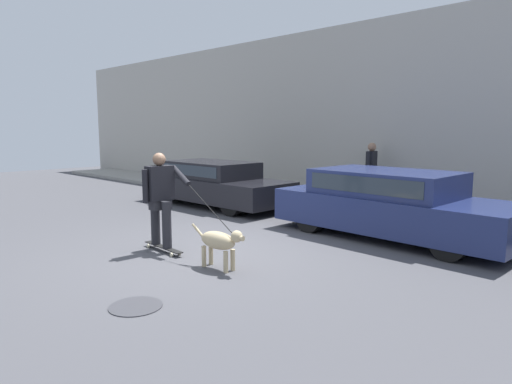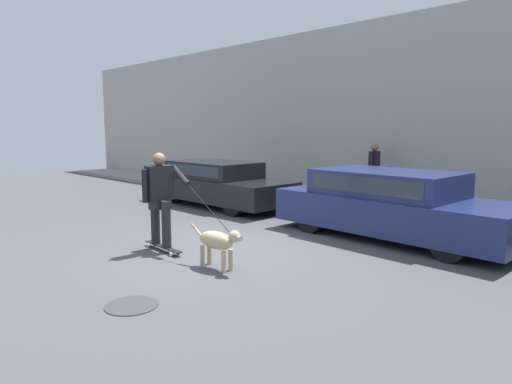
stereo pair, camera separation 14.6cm
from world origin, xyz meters
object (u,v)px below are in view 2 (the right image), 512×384
at_px(dog, 218,242).
at_px(skateboarder, 160,196).
at_px(parked_car_1, 392,205).
at_px(parked_car_0, 217,184).
at_px(pedestrian_with_bag, 374,170).

relative_size(dog, skateboarder, 0.47).
relative_size(parked_car_1, skateboarder, 1.98).
height_order(parked_car_0, parked_car_1, parked_car_1).
height_order(parked_car_0, pedestrian_with_bag, pedestrian_with_bag).
bearing_deg(parked_car_1, parked_car_0, -178.58).
xyz_separation_m(parked_car_1, pedestrian_with_bag, (-1.88, 2.42, 0.39)).
bearing_deg(pedestrian_with_bag, parked_car_0, 25.22).
distance_m(parked_car_0, parked_car_1, 5.27).
relative_size(parked_car_0, skateboarder, 1.93).
xyz_separation_m(skateboarder, pedestrian_with_bag, (0.45, 6.12, 0.07)).
bearing_deg(skateboarder, parked_car_1, 61.04).
bearing_deg(parked_car_1, pedestrian_with_bag, 129.25).
bearing_deg(pedestrian_with_bag, parked_car_1, 117.49).
bearing_deg(parked_car_0, dog, -39.75).
distance_m(parked_car_0, skateboarder, 4.73).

